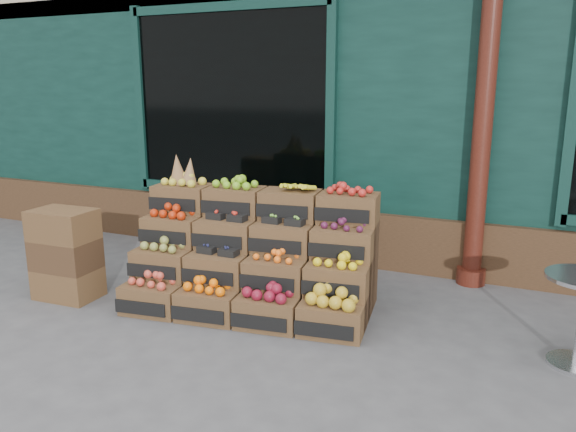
% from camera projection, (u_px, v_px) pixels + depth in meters
% --- Properties ---
extents(ground, '(60.00, 60.00, 0.00)m').
position_uv_depth(ground, '(274.00, 346.00, 4.28)').
color(ground, '#4A4A4C').
rests_on(ground, ground).
extents(shop_facade, '(12.00, 6.24, 4.80)m').
position_uv_depth(shop_facade, '(423.00, 52.00, 8.27)').
color(shop_facade, black).
rests_on(shop_facade, ground).
extents(crate_display, '(2.22, 1.30, 1.31)m').
position_uv_depth(crate_display, '(254.00, 261.00, 5.02)').
color(crate_display, '#523820').
rests_on(crate_display, ground).
extents(spare_crates, '(0.58, 0.41, 0.84)m').
position_uv_depth(spare_crates, '(66.00, 254.00, 5.17)').
color(spare_crates, '#523820').
rests_on(spare_crates, ground).
extents(shopkeeper, '(0.89, 0.70, 2.14)m').
position_uv_depth(shopkeeper, '(263.00, 156.00, 7.01)').
color(shopkeeper, '#18552A').
rests_on(shopkeeper, ground).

